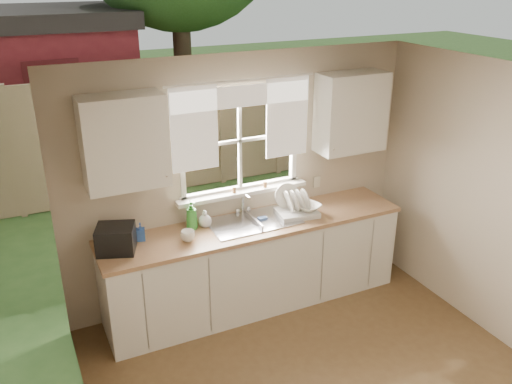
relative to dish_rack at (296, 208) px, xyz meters
name	(u,v)px	position (x,y,z in m)	size (l,w,h in m)	color
room_walls	(364,282)	(-0.46, -1.74, 0.25)	(3.62, 4.02, 2.50)	beige
ceiling	(374,96)	(-0.46, -1.67, 1.51)	(3.60, 4.00, 0.02)	silver
window	(241,157)	(-0.46, 0.33, 0.50)	(1.38, 0.16, 1.06)	white
curtains	(242,114)	(-0.46, 0.28, 0.95)	(1.50, 0.03, 0.81)	white
base_cabinets	(255,266)	(-0.46, 0.01, -0.55)	(3.00, 0.62, 0.87)	white
countertop	(255,225)	(-0.46, 0.01, -0.10)	(3.04, 0.65, 0.04)	#A97D54
upper_cabinet_left	(124,142)	(-1.61, 0.15, 0.86)	(0.70, 0.33, 0.80)	white
upper_cabinet_right	(351,112)	(0.69, 0.15, 0.86)	(0.70, 0.33, 0.80)	white
wall_outlet	(317,182)	(0.42, 0.31, 0.09)	(0.08, 0.01, 0.12)	beige
sill_jars	(250,187)	(-0.39, 0.27, 0.19)	(0.38, 0.04, 0.06)	brown
sink	(253,228)	(-0.46, 0.04, -0.15)	(0.88, 0.52, 0.40)	#B7B7BC
dish_rack	(296,208)	(0.00, 0.00, 0.00)	(0.43, 0.35, 0.30)	silver
bowl	(308,207)	(0.11, -0.05, 0.00)	(0.24, 0.24, 0.06)	white
soap_bottle_a	(192,215)	(-1.05, 0.15, 0.06)	(0.11, 0.11, 0.29)	green
soap_bottle_b	(141,232)	(-1.54, 0.14, 0.01)	(0.08, 0.08, 0.17)	#2D56AB
soap_bottle_c	(205,219)	(-0.92, 0.15, 0.00)	(0.13, 0.13, 0.17)	beige
saucer	(109,253)	(-1.86, 0.01, -0.07)	(0.17, 0.17, 0.01)	white
cup	(188,236)	(-1.16, -0.07, -0.03)	(0.13, 0.13, 0.10)	white
black_appliance	(116,239)	(-1.78, 0.03, 0.04)	(0.32, 0.28, 0.24)	black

